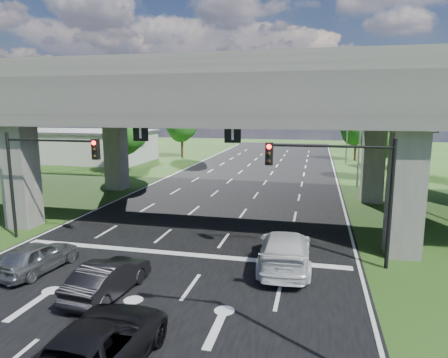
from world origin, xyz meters
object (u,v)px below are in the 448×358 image
at_px(streetlight_beyond, 345,119).
at_px(car_silver, 38,257).
at_px(streetlight_far, 356,124).
at_px(car_white, 285,250).
at_px(signal_left, 43,166).
at_px(car_trailing, 96,348).
at_px(signal_right, 342,178).
at_px(car_dark, 108,278).

relative_size(streetlight_beyond, car_silver, 2.47).
bearing_deg(streetlight_far, car_white, -102.61).
relative_size(signal_left, car_trailing, 1.09).
height_order(signal_right, car_dark, signal_right).
bearing_deg(car_trailing, streetlight_far, -105.20).
distance_m(car_silver, car_white, 11.22).
xyz_separation_m(streetlight_far, car_white, (-4.70, -21.00, -4.99)).
xyz_separation_m(streetlight_beyond, car_silver, (-15.50, -40.03, -5.13)).
relative_size(car_silver, car_white, 0.71).
distance_m(signal_right, car_silver, 14.24).
bearing_deg(car_dark, streetlight_beyond, -100.22).
bearing_deg(car_silver, car_white, -157.59).
distance_m(signal_left, car_dark, 9.24).
height_order(streetlight_far, car_dark, streetlight_far).
distance_m(signal_left, car_white, 13.67).
distance_m(car_silver, car_trailing, 8.56).
height_order(signal_left, streetlight_beyond, streetlight_beyond).
xyz_separation_m(signal_left, car_silver, (2.42, -3.97, -3.47)).
bearing_deg(signal_left, streetlight_far, 48.22).
relative_size(car_dark, car_trailing, 0.77).
height_order(car_white, car_trailing, car_white).
xyz_separation_m(signal_left, car_trailing, (8.76, -9.73, -3.39)).
height_order(signal_right, streetlight_beyond, streetlight_beyond).
relative_size(streetlight_beyond, car_white, 1.74).
height_order(car_dark, car_white, car_white).
distance_m(signal_left, car_silver, 5.80).
bearing_deg(car_white, streetlight_beyond, -100.17).
xyz_separation_m(signal_right, car_trailing, (-6.89, -9.73, -3.39)).
bearing_deg(car_silver, signal_right, -156.55).
distance_m(signal_left, streetlight_far, 26.95).
distance_m(streetlight_far, car_silver, 29.05).
xyz_separation_m(signal_left, streetlight_far, (17.92, 20.06, 1.66)).
relative_size(signal_left, streetlight_far, 0.60).
relative_size(signal_left, car_dark, 1.40).
distance_m(signal_right, streetlight_far, 20.25).
bearing_deg(car_white, car_dark, 31.06).
bearing_deg(car_white, car_silver, 12.74).
bearing_deg(car_white, signal_right, -161.69).
distance_m(signal_right, car_dark, 10.99).
bearing_deg(car_white, signal_left, -7.02).
height_order(streetlight_beyond, car_dark, streetlight_beyond).
bearing_deg(signal_left, streetlight_beyond, 63.57).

